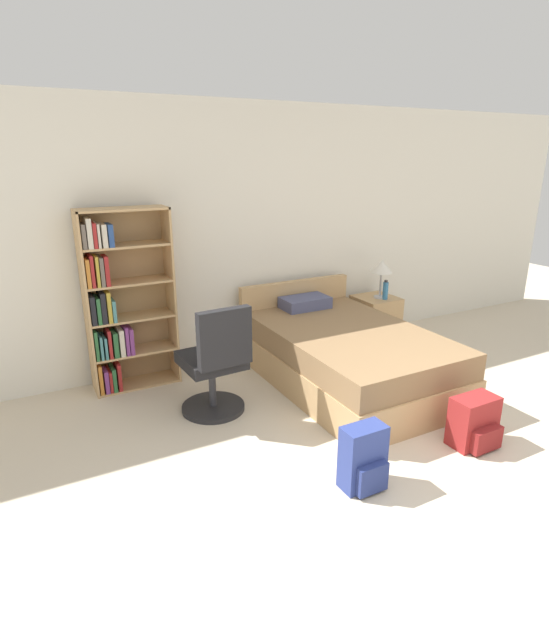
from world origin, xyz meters
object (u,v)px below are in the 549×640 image
at_px(nightstand, 375,319).
at_px(bookshelf, 119,303).
at_px(table_lamp, 382,268).
at_px(office_chair, 216,365).
at_px(backpack_red, 475,423).
at_px(backpack_blue, 364,459).
at_px(bed, 344,354).
at_px(water_bottle, 385,290).

bearing_deg(nightstand, bookshelf, 177.38).
bearing_deg(table_lamp, office_chair, -162.32).
xyz_separation_m(nightstand, backpack_red, (-0.77, -2.13, -0.08)).
relative_size(bookshelf, backpack_red, 4.29).
relative_size(office_chair, backpack_blue, 2.22).
xyz_separation_m(bookshelf, nightstand, (2.86, -0.13, -0.55)).
bearing_deg(bed, bookshelf, 154.86).
height_order(nightstand, water_bottle, water_bottle).
bearing_deg(office_chair, table_lamp, 17.68).
distance_m(nightstand, backpack_blue, 2.81).
relative_size(nightstand, water_bottle, 2.41).
bearing_deg(water_bottle, backpack_red, -111.58).
relative_size(bookshelf, nightstand, 3.12).
xyz_separation_m(bed, office_chair, (-1.31, -0.03, 0.16)).
height_order(backpack_red, backpack_blue, backpack_blue).
bearing_deg(bookshelf, table_lamp, -3.42).
xyz_separation_m(backpack_red, backpack_blue, (-1.05, -0.01, 0.02)).
bearing_deg(table_lamp, backpack_blue, -131.00).
distance_m(bed, table_lamp, 1.36).
bearing_deg(bookshelf, office_chair, -58.23).
distance_m(bed, office_chair, 1.32).
distance_m(nightstand, backpack_red, 2.26).
distance_m(office_chair, table_lamp, 2.46).
bearing_deg(backpack_red, backpack_blue, -179.26).
height_order(nightstand, table_lamp, table_lamp).
relative_size(office_chair, nightstand, 1.84).
bearing_deg(backpack_blue, water_bottle, 47.74).
distance_m(bookshelf, backpack_red, 3.14).
relative_size(bed, backpack_blue, 4.72).
height_order(nightstand, backpack_red, nightstand).
bearing_deg(office_chair, water_bottle, 15.94).
bearing_deg(nightstand, water_bottle, -76.00).
relative_size(bed, table_lamp, 4.68).
height_order(office_chair, water_bottle, office_chair).
xyz_separation_m(bookshelf, backpack_red, (2.09, -2.26, -0.63)).
xyz_separation_m(table_lamp, backpack_blue, (-1.83, -2.10, -0.68)).
xyz_separation_m(bed, table_lamp, (0.99, 0.71, 0.60)).
distance_m(table_lamp, backpack_blue, 2.87).
height_order(office_chair, backpack_blue, office_chair).
xyz_separation_m(nightstand, table_lamp, (0.01, -0.04, 0.62)).
relative_size(bookshelf, office_chair, 1.70).
distance_m(office_chair, backpack_blue, 1.47).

